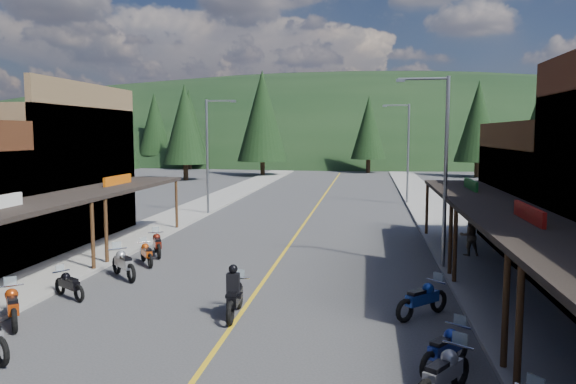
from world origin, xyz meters
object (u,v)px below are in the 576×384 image
at_px(pine_5, 576,117).
at_px(bike_east_7, 445,347).
at_px(pine_11, 549,117).
at_px(pedestrian_east_b, 469,236).
at_px(streetlight_2, 442,163).
at_px(pine_1, 189,123).
at_px(pine_2, 262,116).
at_px(pine_7, 155,124).
at_px(streetlight_1, 209,151).
at_px(bike_west_10, 147,252).
at_px(bike_west_11, 157,243).
at_px(shop_west_3, 26,175).
at_px(pine_3, 369,128).
at_px(pine_9, 568,126).
at_px(bike_east_6, 443,372).
at_px(rider_on_bike, 235,295).
at_px(pine_8, 117,130).
at_px(bike_east_8, 422,297).
at_px(streetlight_3, 406,149).
at_px(pine_0, 67,128).
at_px(pine_4, 478,121).
at_px(bike_west_8, 69,283).
at_px(bike_west_9, 123,262).
at_px(bike_west_7, 12,304).

distance_m(pine_5, bike_east_7, 79.80).
xyz_separation_m(pine_11, pedestrian_east_b, (-11.45, -27.62, -6.13)).
bearing_deg(streetlight_2, pine_1, 116.53).
bearing_deg(pine_2, pine_7, 140.71).
distance_m(streetlight_1, bike_west_10, 15.47).
bearing_deg(bike_west_11, shop_west_3, 136.95).
relative_size(pine_3, pine_9, 1.02).
relative_size(bike_east_6, rider_on_bike, 0.96).
distance_m(pine_2, pine_8, 21.73).
bearing_deg(pine_3, pine_7, 164.48).
xyz_separation_m(streetlight_1, rider_on_bike, (6.84, -21.12, -3.77)).
bearing_deg(shop_west_3, bike_west_11, -16.40).
bearing_deg(bike_east_8, pine_1, 158.36).
relative_size(shop_west_3, bike_east_6, 4.90).
bearing_deg(pine_11, bike_east_6, -109.01).
relative_size(bike_west_11, bike_east_7, 1.03).
height_order(shop_west_3, pine_3, pine_3).
xyz_separation_m(streetlight_3, bike_west_11, (-12.70, -21.06, -3.85)).
relative_size(shop_west_3, pine_1, 0.87).
bearing_deg(pine_8, shop_west_3, -74.03).
height_order(pine_0, pine_4, pine_4).
bearing_deg(bike_east_8, bike_west_11, -167.70).
height_order(bike_west_8, bike_west_11, bike_west_11).
distance_m(pine_4, bike_west_8, 63.24).
height_order(streetlight_3, pine_3, pine_3).
height_order(streetlight_2, pine_7, pine_7).
bearing_deg(shop_west_3, pine_8, 105.97).
xyz_separation_m(pine_0, pine_1, (16.00, 8.00, 0.75)).
height_order(streetlight_2, bike_west_9, streetlight_2).
xyz_separation_m(pine_2, pine_11, (30.00, -20.00, -0.80)).
height_order(pine_8, bike_east_7, pine_8).
bearing_deg(bike_west_10, bike_west_9, -124.55).
distance_m(pine_11, pedestrian_east_b, 30.52).
distance_m(bike_east_6, pedestrian_east_b, 14.55).
distance_m(streetlight_3, bike_west_10, 26.37).
bearing_deg(rider_on_bike, pine_9, 57.74).
height_order(bike_west_7, bike_east_8, bike_east_8).
height_order(pine_0, bike_east_8, pine_0).
bearing_deg(bike_west_10, bike_west_11, 62.57).
xyz_separation_m(pine_7, bike_west_7, (25.51, -76.78, -6.60)).
xyz_separation_m(pine_2, pine_4, (28.00, 2.00, -0.75)).
bearing_deg(pine_0, pine_9, -14.88).
bearing_deg(pine_3, streetlight_1, -103.98).
bearing_deg(bike_west_8, pine_5, 3.56).
xyz_separation_m(streetlight_1, pine_2, (-3.05, 36.00, 3.53)).
xyz_separation_m(streetlight_2, pine_9, (17.05, 37.00, 1.92)).
bearing_deg(pine_7, pedestrian_east_b, -58.29).
xyz_separation_m(bike_west_7, bike_east_6, (12.06, -3.08, -0.00)).
relative_size(bike_west_7, bike_west_10, 1.15).
relative_size(pine_3, rider_on_bike, 4.75).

